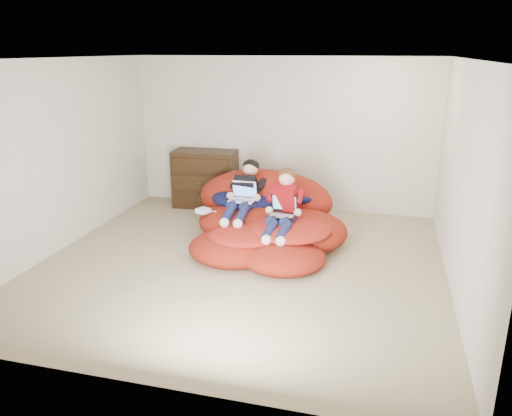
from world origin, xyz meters
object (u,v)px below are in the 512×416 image
Objects in this scene: younger_boy at (283,203)px; dresser at (206,179)px; laptop_white at (243,195)px; laptop_black at (283,210)px; older_boy at (245,190)px; beanbag_pile at (266,220)px.

dresser is at bearing 136.05° from younger_boy.
dresser is 3.09× the size of laptop_white.
younger_boy is at bearing 90.00° from laptop_black.
laptop_white is at bearing 154.22° from younger_boy.
dresser reaches higher than laptop_black.
older_boy is at bearing -49.28° from dresser.
dresser is 3.03× the size of laptop_black.
beanbag_pile is 2.06× the size of older_boy.
beanbag_pile is 0.58m from laptop_black.
older_boy reaches higher than dresser.
beanbag_pile is at bearing 131.33° from laptop_black.
laptop_black is (0.64, -0.43, -0.10)m from older_boy.
beanbag_pile is at bearing 132.61° from younger_boy.
dresser is 2.36m from laptop_black.
laptop_black is at bearing -48.67° from beanbag_pile.
younger_boy reaches higher than dresser.
beanbag_pile is 6.82× the size of laptop_white.
laptop_black is at bearing -44.23° from dresser.
younger_boy is at bearing -47.39° from beanbag_pile.
laptop_black is at bearing -26.95° from laptop_white.
older_boy is at bearing 169.43° from beanbag_pile.
younger_boy is at bearing -43.95° from dresser.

